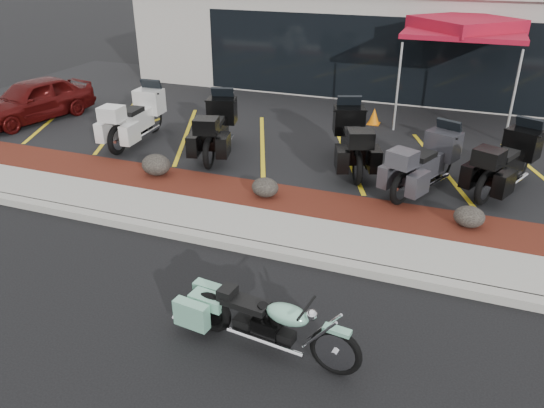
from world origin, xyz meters
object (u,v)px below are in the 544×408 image
at_px(touring_white, 153,106).
at_px(popup_canopy, 465,28).
at_px(parked_car, 33,100).
at_px(traffic_cone, 374,116).
at_px(hero_cruiser, 336,345).

xyz_separation_m(touring_white, popup_canopy, (7.46, 3.88, 1.86)).
bearing_deg(parked_car, popup_canopy, 34.58).
height_order(touring_white, traffic_cone, touring_white).
distance_m(parked_car, popup_canopy, 12.17).
relative_size(touring_white, traffic_cone, 5.44).
height_order(hero_cruiser, touring_white, touring_white).
xyz_separation_m(hero_cruiser, touring_white, (-6.81, 6.91, 0.42)).
xyz_separation_m(touring_white, traffic_cone, (5.42, 2.80, -0.49)).
bearing_deg(traffic_cone, touring_white, -152.70).
distance_m(touring_white, traffic_cone, 6.12).
bearing_deg(popup_canopy, parked_car, -158.39).
xyz_separation_m(hero_cruiser, parked_car, (-10.62, 6.66, 0.30)).
bearing_deg(popup_canopy, traffic_cone, -150.54).
relative_size(traffic_cone, popup_canopy, 0.14).
relative_size(hero_cruiser, touring_white, 1.03).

